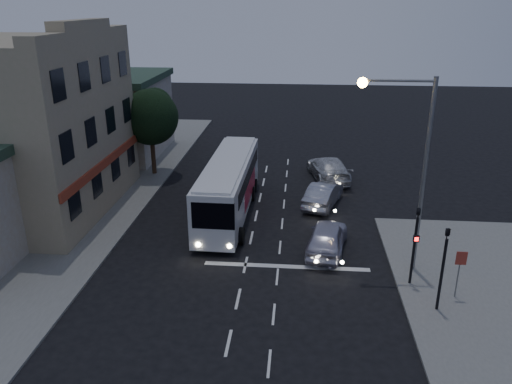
# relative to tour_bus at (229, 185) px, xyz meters

# --- Properties ---
(ground) EXTENTS (120.00, 120.00, 0.00)m
(ground) POSITION_rel_tour_bus_xyz_m (1.64, -8.13, -1.84)
(ground) COLOR black
(sidewalk_far) EXTENTS (12.00, 50.00, 0.12)m
(sidewalk_far) POSITION_rel_tour_bus_xyz_m (-11.36, -0.13, -1.78)
(sidewalk_far) COLOR slate
(sidewalk_far) RESTS_ON ground
(road_markings) EXTENTS (8.00, 30.55, 0.01)m
(road_markings) POSITION_rel_tour_bus_xyz_m (2.93, -4.82, -1.84)
(road_markings) COLOR silver
(road_markings) RESTS_ON ground
(tour_bus) EXTENTS (2.65, 11.15, 3.41)m
(tour_bus) POSITION_rel_tour_bus_xyz_m (0.00, 0.00, 0.00)
(tour_bus) COLOR silver
(tour_bus) RESTS_ON ground
(car_suv) EXTENTS (2.57, 4.75, 1.54)m
(car_suv) POSITION_rel_tour_bus_xyz_m (5.63, -4.33, -1.08)
(car_suv) COLOR silver
(car_suv) RESTS_ON ground
(car_sedan_a) EXTENTS (2.81, 4.71, 1.46)m
(car_sedan_a) POSITION_rel_tour_bus_xyz_m (5.68, 1.88, -1.11)
(car_sedan_a) COLOR #A0A1AC
(car_sedan_a) RESTS_ON ground
(car_sedan_b) EXTENTS (3.35, 5.91, 1.62)m
(car_sedan_b) POSITION_rel_tour_bus_xyz_m (6.25, 6.99, -1.04)
(car_sedan_b) COLOR silver
(car_sedan_b) RESTS_ON ground
(traffic_signal_main) EXTENTS (0.25, 0.35, 4.10)m
(traffic_signal_main) POSITION_rel_tour_bus_xyz_m (9.24, -7.35, 0.58)
(traffic_signal_main) COLOR black
(traffic_signal_main) RESTS_ON sidewalk_near
(traffic_signal_side) EXTENTS (0.18, 0.15, 4.10)m
(traffic_signal_side) POSITION_rel_tour_bus_xyz_m (9.94, -9.33, 0.58)
(traffic_signal_side) COLOR black
(traffic_signal_side) RESTS_ON sidewalk_near
(regulatory_sign) EXTENTS (0.45, 0.12, 2.20)m
(regulatory_sign) POSITION_rel_tour_bus_xyz_m (10.94, -8.37, -0.25)
(regulatory_sign) COLOR slate
(regulatory_sign) RESTS_ON sidewalk_near
(streetlight) EXTENTS (3.32, 0.44, 9.00)m
(streetlight) POSITION_rel_tour_bus_xyz_m (8.98, -5.93, 3.89)
(streetlight) COLOR slate
(streetlight) RESTS_ON sidewalk_near
(main_building) EXTENTS (10.12, 12.00, 11.00)m
(main_building) POSITION_rel_tour_bus_xyz_m (-12.32, -0.13, 3.32)
(main_building) COLOR tan
(main_building) RESTS_ON sidewalk_far
(low_building_north) EXTENTS (9.40, 9.40, 6.50)m
(low_building_north) POSITION_rel_tour_bus_xyz_m (-11.86, 11.87, 1.55)
(low_building_north) COLOR #A0917C
(low_building_north) RESTS_ON sidewalk_far
(street_tree) EXTENTS (4.00, 4.00, 6.20)m
(street_tree) POSITION_rel_tour_bus_xyz_m (-6.57, 6.89, 2.65)
(street_tree) COLOR black
(street_tree) RESTS_ON sidewalk_far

